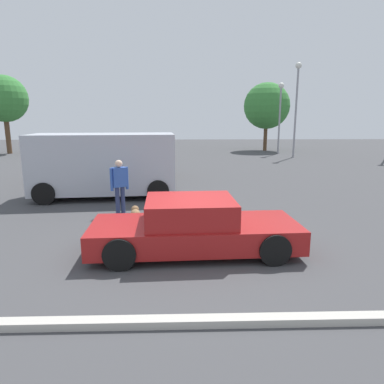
{
  "coord_description": "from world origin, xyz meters",
  "views": [
    {
      "loc": [
        -0.26,
        -7.1,
        2.86
      ],
      "look_at": [
        0.02,
        1.98,
        0.9
      ],
      "focal_mm": 32.24,
      "sensor_mm": 36.0,
      "label": 1
    }
  ],
  "objects_px": {
    "dog": "(135,213)",
    "van_white": "(105,163)",
    "light_post_mid": "(280,105)",
    "light_post_near": "(297,94)",
    "sedan_foreground": "(194,228)",
    "suv_dark": "(108,157)",
    "pedestrian": "(119,182)"
  },
  "relations": [
    {
      "from": "suv_dark",
      "to": "pedestrian",
      "type": "relative_size",
      "value": 3.24
    },
    {
      "from": "dog",
      "to": "van_white",
      "type": "height_order",
      "value": "van_white"
    },
    {
      "from": "dog",
      "to": "pedestrian",
      "type": "height_order",
      "value": "pedestrian"
    },
    {
      "from": "sedan_foreground",
      "to": "van_white",
      "type": "xyz_separation_m",
      "value": [
        -3.04,
        5.44,
        0.69
      ]
    },
    {
      "from": "sedan_foreground",
      "to": "dog",
      "type": "bearing_deg",
      "value": 122.55
    },
    {
      "from": "dog",
      "to": "light_post_near",
      "type": "xyz_separation_m",
      "value": [
        9.55,
        15.96,
        4.24
      ]
    },
    {
      "from": "dog",
      "to": "light_post_mid",
      "type": "height_order",
      "value": "light_post_mid"
    },
    {
      "from": "suv_dark",
      "to": "light_post_near",
      "type": "bearing_deg",
      "value": -156.73
    },
    {
      "from": "light_post_near",
      "to": "dog",
      "type": "bearing_deg",
      "value": -120.89
    },
    {
      "from": "sedan_foreground",
      "to": "suv_dark",
      "type": "bearing_deg",
      "value": 109.35
    },
    {
      "from": "pedestrian",
      "to": "light_post_near",
      "type": "xyz_separation_m",
      "value": [
        10.13,
        14.97,
        3.53
      ]
    },
    {
      "from": "sedan_foreground",
      "to": "light_post_mid",
      "type": "bearing_deg",
      "value": 67.29
    },
    {
      "from": "light_post_mid",
      "to": "light_post_near",
      "type": "bearing_deg",
      "value": -80.87
    },
    {
      "from": "van_white",
      "to": "light_post_near",
      "type": "distance_m",
      "value": 17.16
    },
    {
      "from": "light_post_near",
      "to": "pedestrian",
      "type": "bearing_deg",
      "value": -124.09
    },
    {
      "from": "dog",
      "to": "light_post_mid",
      "type": "relative_size",
      "value": 0.12
    },
    {
      "from": "pedestrian",
      "to": "light_post_near",
      "type": "distance_m",
      "value": 18.42
    },
    {
      "from": "suv_dark",
      "to": "pedestrian",
      "type": "xyz_separation_m",
      "value": [
        1.58,
        -6.01,
        -0.1
      ]
    },
    {
      "from": "dog",
      "to": "suv_dark",
      "type": "distance_m",
      "value": 7.37
    },
    {
      "from": "van_white",
      "to": "light_post_mid",
      "type": "xyz_separation_m",
      "value": [
        10.63,
        15.32,
        2.61
      ]
    },
    {
      "from": "light_post_near",
      "to": "suv_dark",
      "type": "bearing_deg",
      "value": -142.57
    },
    {
      "from": "sedan_foreground",
      "to": "dog",
      "type": "height_order",
      "value": "sedan_foreground"
    },
    {
      "from": "van_white",
      "to": "pedestrian",
      "type": "height_order",
      "value": "van_white"
    },
    {
      "from": "van_white",
      "to": "pedestrian",
      "type": "xyz_separation_m",
      "value": [
        0.92,
        -2.26,
        -0.27
      ]
    },
    {
      "from": "sedan_foreground",
      "to": "van_white",
      "type": "height_order",
      "value": "van_white"
    },
    {
      "from": "suv_dark",
      "to": "light_post_mid",
      "type": "height_order",
      "value": "light_post_mid"
    },
    {
      "from": "van_white",
      "to": "pedestrian",
      "type": "distance_m",
      "value": 2.45
    },
    {
      "from": "sedan_foreground",
      "to": "van_white",
      "type": "bearing_deg",
      "value": 116.61
    },
    {
      "from": "pedestrian",
      "to": "dog",
      "type": "bearing_deg",
      "value": 0.33
    },
    {
      "from": "sedan_foreground",
      "to": "light_post_near",
      "type": "bearing_deg",
      "value": 63.56
    },
    {
      "from": "light_post_mid",
      "to": "dog",
      "type": "bearing_deg",
      "value": -116.18
    },
    {
      "from": "pedestrian",
      "to": "light_post_near",
      "type": "relative_size",
      "value": 0.24
    }
  ]
}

